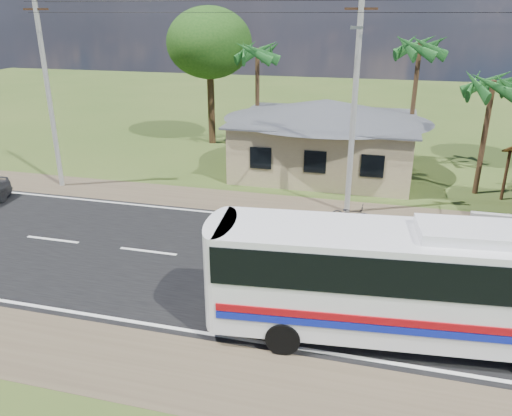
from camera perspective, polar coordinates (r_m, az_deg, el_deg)
The scene contains 10 objects.
ground at distance 19.54m, azimuth -0.21°, elevation -6.51°, with size 120.00×120.00×0.00m, color #324A1A.
road at distance 19.53m, azimuth -0.21°, elevation -6.49°, with size 120.00×16.00×0.03m.
house at distance 30.57m, azimuth 7.94°, elevation 8.97°, with size 12.40×10.00×5.00m.
utility_poles at distance 23.47m, azimuth 10.44°, elevation 12.82°, with size 32.80×2.22×11.00m.
palm_near at distance 28.34m, azimuth 25.45°, elevation 12.48°, with size 2.80×2.80×6.70m.
palm_mid at distance 32.27m, azimuth 18.20°, elevation 16.92°, with size 2.80×2.80×8.20m.
palm_far at distance 33.83m, azimuth 0.16°, elevation 17.28°, with size 2.80×2.80×7.70m.
tree_behind_house at distance 36.88m, azimuth -5.37°, elevation 18.23°, with size 6.00×6.00×9.61m.
coach_bus at distance 15.11m, azimuth 19.26°, elevation -7.49°, with size 12.38×3.79×3.78m.
motorcycle at distance 23.39m, azimuth 10.79°, elevation -0.70°, with size 0.64×1.85×0.97m, color black.
Camera 1 is at (4.42, -16.67, 9.18)m, focal length 35.00 mm.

